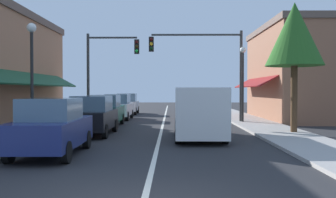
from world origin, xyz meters
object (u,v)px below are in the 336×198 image
object	(u,v)px
traffic_signal_left_corner	(105,64)
parked_car_third_left	(105,111)
parked_car_second_left	(93,116)
street_lamp_left_near	(32,62)
parked_car_nearest_left	(52,127)
van_in_lane	(199,111)
traffic_signal_mast_arm	(208,59)
parked_car_distant_left	(127,104)
tree_right_near	(294,35)
street_lamp_right_mid	(243,72)
parked_car_far_left	(118,107)

from	to	relation	value
traffic_signal_left_corner	parked_car_third_left	bearing A→B (deg)	-80.37
parked_car_second_left	parked_car_third_left	bearing A→B (deg)	92.70
parked_car_second_left	street_lamp_left_near	bearing A→B (deg)	-127.25
parked_car_nearest_left	van_in_lane	size ratio (longest dim) A/B	0.79
traffic_signal_mast_arm	traffic_signal_left_corner	distance (m)	6.52
parked_car_distant_left	tree_right_near	bearing A→B (deg)	-58.68
parked_car_second_left	traffic_signal_mast_arm	xyz separation A→B (m)	(5.84, 6.28, 3.06)
street_lamp_left_near	tree_right_near	size ratio (longest dim) A/B	0.76
parked_car_nearest_left	van_in_lane	bearing A→B (deg)	39.45
street_lamp_right_mid	parked_car_far_left	bearing A→B (deg)	158.35
street_lamp_left_near	street_lamp_right_mid	xyz separation A→B (m)	(9.75, 8.39, 0.03)
traffic_signal_left_corner	street_lamp_right_mid	xyz separation A→B (m)	(8.55, -0.92, -0.57)
parked_car_distant_left	street_lamp_right_mid	world-z (taller)	street_lamp_right_mid
parked_car_nearest_left	street_lamp_left_near	bearing A→B (deg)	119.21
parked_car_second_left	traffic_signal_mast_arm	world-z (taller)	traffic_signal_mast_arm
traffic_signal_left_corner	street_lamp_left_near	bearing A→B (deg)	-97.32
traffic_signal_mast_arm	parked_car_third_left	bearing A→B (deg)	-160.89
parked_car_far_left	traffic_signal_left_corner	bearing A→B (deg)	-101.63
parked_car_nearest_left	street_lamp_left_near	distance (m)	4.04
street_lamp_left_near	tree_right_near	distance (m)	11.43
parked_car_nearest_left	parked_car_distant_left	xyz separation A→B (m)	(-0.06, 20.43, 0.00)
parked_car_second_left	parked_car_distant_left	xyz separation A→B (m)	(-0.21, 15.13, 0.00)
parked_car_second_left	tree_right_near	world-z (taller)	tree_right_near
traffic_signal_left_corner	street_lamp_left_near	size ratio (longest dim) A/B	1.22
traffic_signal_left_corner	street_lamp_left_near	distance (m)	9.41
parked_car_far_left	street_lamp_right_mid	bearing A→B (deg)	-21.27
parked_car_third_left	traffic_signal_mast_arm	size ratio (longest dim) A/B	0.71
parked_car_nearest_left	parked_car_second_left	xyz separation A→B (m)	(0.15, 5.30, 0.00)
parked_car_second_left	parked_car_third_left	world-z (taller)	same
traffic_signal_mast_arm	tree_right_near	world-z (taller)	tree_right_near
parked_car_second_left	traffic_signal_left_corner	bearing A→B (deg)	95.53
tree_right_near	traffic_signal_mast_arm	bearing A→B (deg)	119.19
parked_car_distant_left	parked_car_nearest_left	bearing A→B (deg)	-90.88
traffic_signal_mast_arm	traffic_signal_left_corner	size ratio (longest dim) A/B	1.03
van_in_lane	street_lamp_left_near	distance (m)	6.95
parked_car_nearest_left	street_lamp_right_mid	distance (m)	14.06
traffic_signal_mast_arm	street_lamp_left_near	xyz separation A→B (m)	(-7.68, -8.68, -0.82)
parked_car_far_left	street_lamp_left_near	size ratio (longest dim) A/B	0.89
parked_car_second_left	traffic_signal_left_corner	distance (m)	7.50
parked_car_second_left	traffic_signal_left_corner	xyz separation A→B (m)	(-0.64, 6.91, 2.85)
van_in_lane	parked_car_nearest_left	bearing A→B (deg)	-138.88
parked_car_second_left	van_in_lane	world-z (taller)	van_in_lane
parked_car_far_left	street_lamp_right_mid	distance (m)	8.97
parked_car_third_left	parked_car_far_left	xyz separation A→B (m)	(0.02, 5.00, 0.00)
parked_car_nearest_left	parked_car_third_left	bearing A→B (deg)	89.21
parked_car_third_left	traffic_signal_left_corner	xyz separation A→B (m)	(-0.46, 2.72, 2.85)
parked_car_third_left	traffic_signal_mast_arm	xyz separation A→B (m)	(6.03, 2.09, 3.06)
parked_car_third_left	street_lamp_right_mid	bearing A→B (deg)	11.99
van_in_lane	tree_right_near	bearing A→B (deg)	19.15
parked_car_far_left	parked_car_distant_left	xyz separation A→B (m)	(-0.05, 5.94, 0.00)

